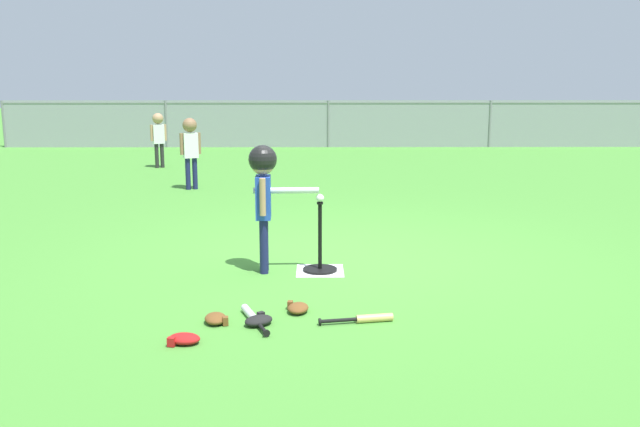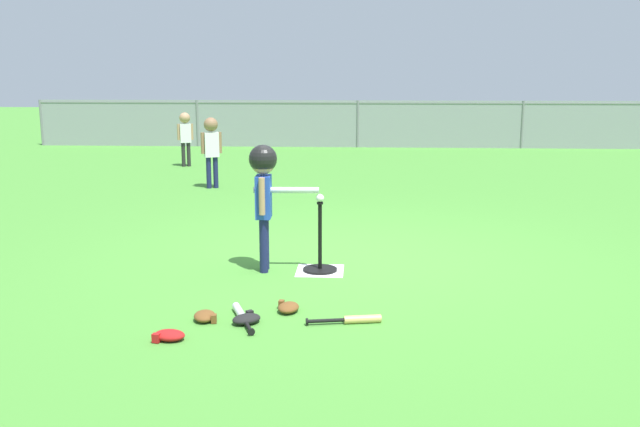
% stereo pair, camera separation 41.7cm
% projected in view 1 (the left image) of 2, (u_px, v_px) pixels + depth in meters
% --- Properties ---
extents(ground_plane, '(60.00, 60.00, 0.00)m').
position_uv_depth(ground_plane, '(347.00, 259.00, 7.02)').
color(ground_plane, '#478C33').
extents(home_plate, '(0.44, 0.44, 0.01)m').
position_uv_depth(home_plate, '(320.00, 270.00, 6.58)').
color(home_plate, white).
rests_on(home_plate, ground_plane).
extents(batting_tee, '(0.32, 0.32, 0.66)m').
position_uv_depth(batting_tee, '(320.00, 260.00, 6.57)').
color(batting_tee, black).
rests_on(batting_tee, ground_plane).
extents(baseball_on_tee, '(0.07, 0.07, 0.07)m').
position_uv_depth(baseball_on_tee, '(320.00, 198.00, 6.45)').
color(baseball_on_tee, white).
rests_on(baseball_on_tee, batting_tee).
extents(batter_child, '(0.64, 0.34, 1.18)m').
position_uv_depth(batter_child, '(264.00, 182.00, 6.40)').
color(batter_child, '#191E4C').
rests_on(batter_child, ground_plane).
extents(fielder_deep_right, '(0.31, 0.22, 1.13)m').
position_uv_depth(fielder_deep_right, '(190.00, 144.00, 11.03)').
color(fielder_deep_right, '#191E4C').
rests_on(fielder_deep_right, ground_plane).
extents(fielder_near_right, '(0.29, 0.21, 1.06)m').
position_uv_depth(fielder_near_right, '(158.00, 133.00, 13.56)').
color(fielder_near_right, '#262626').
rests_on(fielder_near_right, ground_plane).
extents(spare_bat_silver, '(0.26, 0.58, 0.06)m').
position_uv_depth(spare_bat_silver, '(252.00, 316.00, 5.28)').
color(spare_bat_silver, silver).
rests_on(spare_bat_silver, ground_plane).
extents(spare_bat_wood, '(0.56, 0.15, 0.06)m').
position_uv_depth(spare_bat_wood, '(367.00, 319.00, 5.23)').
color(spare_bat_wood, '#DBB266').
rests_on(spare_bat_wood, ground_plane).
extents(glove_by_plate, '(0.18, 0.24, 0.07)m').
position_uv_depth(glove_by_plate, '(298.00, 308.00, 5.45)').
color(glove_by_plate, brown).
rests_on(glove_by_plate, ground_plane).
extents(glove_near_bats, '(0.27, 0.26, 0.07)m').
position_uv_depth(glove_near_bats, '(259.00, 320.00, 5.17)').
color(glove_near_bats, black).
rests_on(glove_near_bats, ground_plane).
extents(glove_tossed_aside, '(0.20, 0.24, 0.07)m').
position_uv_depth(glove_tossed_aside, '(216.00, 319.00, 5.21)').
color(glove_tossed_aside, brown).
rests_on(glove_tossed_aside, ground_plane).
extents(glove_outfield_drop, '(0.25, 0.20, 0.07)m').
position_uv_depth(glove_outfield_drop, '(184.00, 339.00, 4.82)').
color(glove_outfield_drop, '#B21919').
rests_on(glove_outfield_drop, ground_plane).
extents(outfield_fence, '(16.06, 0.06, 1.15)m').
position_uv_depth(outfield_fence, '(328.00, 122.00, 17.33)').
color(outfield_fence, slate).
rests_on(outfield_fence, ground_plane).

